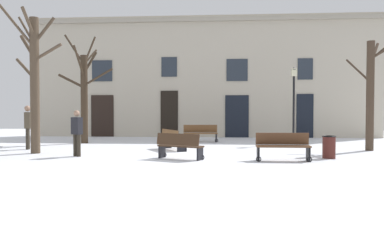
{
  "coord_description": "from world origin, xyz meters",
  "views": [
    {
      "loc": [
        1.3,
        -14.72,
        1.74
      ],
      "look_at": [
        0.0,
        1.7,
        1.2
      ],
      "focal_mm": 38.27,
      "sensor_mm": 36.0,
      "label": 1
    }
  ],
  "objects_px": {
    "bench_far_corner": "(180,146)",
    "bench_near_lamp": "(200,133)",
    "tree_right_of_center": "(371,90)",
    "litter_bin": "(329,147)",
    "person_crossing_plaza": "(28,125)",
    "bench_near_center_tree": "(283,146)",
    "tree_near_facade": "(34,78)",
    "streetlamp": "(294,97)",
    "person_by_shop_door": "(77,131)",
    "tree_foreground": "(84,93)",
    "bench_by_litter_bin": "(173,139)"
  },
  "relations": [
    {
      "from": "bench_far_corner",
      "to": "bench_near_lamp",
      "type": "distance_m",
      "value": 6.66
    },
    {
      "from": "tree_right_of_center",
      "to": "bench_far_corner",
      "type": "height_order",
      "value": "tree_right_of_center"
    },
    {
      "from": "litter_bin",
      "to": "person_crossing_plaza",
      "type": "relative_size",
      "value": 0.43
    },
    {
      "from": "bench_near_lamp",
      "to": "litter_bin",
      "type": "bearing_deg",
      "value": -57.42
    },
    {
      "from": "bench_near_center_tree",
      "to": "person_crossing_plaza",
      "type": "xyz_separation_m",
      "value": [
        -9.85,
        2.78,
        0.53
      ]
    },
    {
      "from": "tree_near_facade",
      "to": "bench_near_center_tree",
      "type": "height_order",
      "value": "tree_near_facade"
    },
    {
      "from": "tree_right_of_center",
      "to": "streetlamp",
      "type": "xyz_separation_m",
      "value": [
        -2.54,
        2.7,
        -0.18
      ]
    },
    {
      "from": "tree_right_of_center",
      "to": "tree_near_facade",
      "type": "height_order",
      "value": "tree_near_facade"
    },
    {
      "from": "person_crossing_plaza",
      "to": "person_by_shop_door",
      "type": "xyz_separation_m",
      "value": [
        2.85,
        -2.16,
        -0.11
      ]
    },
    {
      "from": "tree_foreground",
      "to": "person_by_shop_door",
      "type": "height_order",
      "value": "tree_foreground"
    },
    {
      "from": "bench_by_litter_bin",
      "to": "person_crossing_plaza",
      "type": "xyz_separation_m",
      "value": [
        -5.92,
        -0.26,
        0.57
      ]
    },
    {
      "from": "bench_by_litter_bin",
      "to": "bench_near_lamp",
      "type": "xyz_separation_m",
      "value": [
        0.89,
        3.78,
        0.01
      ]
    },
    {
      "from": "tree_foreground",
      "to": "bench_near_center_tree",
      "type": "bearing_deg",
      "value": -33.8
    },
    {
      "from": "person_crossing_plaza",
      "to": "person_by_shop_door",
      "type": "distance_m",
      "value": 3.58
    },
    {
      "from": "bench_far_corner",
      "to": "person_crossing_plaza",
      "type": "height_order",
      "value": "person_crossing_plaza"
    },
    {
      "from": "tree_foreground",
      "to": "person_by_shop_door",
      "type": "distance_m",
      "value": 5.51
    },
    {
      "from": "litter_bin",
      "to": "person_by_shop_door",
      "type": "bearing_deg",
      "value": -178.99
    },
    {
      "from": "tree_foreground",
      "to": "person_by_shop_door",
      "type": "relative_size",
      "value": 3.21
    },
    {
      "from": "tree_near_facade",
      "to": "bench_by_litter_bin",
      "type": "relative_size",
      "value": 3.17
    },
    {
      "from": "litter_bin",
      "to": "person_crossing_plaza",
      "type": "xyz_separation_m",
      "value": [
        -11.49,
        2.01,
        0.61
      ]
    },
    {
      "from": "tree_foreground",
      "to": "litter_bin",
      "type": "xyz_separation_m",
      "value": [
        10.14,
        -4.92,
        -2.02
      ]
    },
    {
      "from": "tree_near_facade",
      "to": "bench_near_center_tree",
      "type": "relative_size",
      "value": 3.1
    },
    {
      "from": "bench_by_litter_bin",
      "to": "bench_far_corner",
      "type": "relative_size",
      "value": 1.05
    },
    {
      "from": "streetlamp",
      "to": "person_by_shop_door",
      "type": "bearing_deg",
      "value": -146.66
    },
    {
      "from": "person_crossing_plaza",
      "to": "streetlamp",
      "type": "bearing_deg",
      "value": -92.95
    },
    {
      "from": "bench_near_center_tree",
      "to": "streetlamp",
      "type": "bearing_deg",
      "value": 76.96
    },
    {
      "from": "tree_foreground",
      "to": "person_crossing_plaza",
      "type": "relative_size",
      "value": 2.91
    },
    {
      "from": "tree_right_of_center",
      "to": "person_by_shop_door",
      "type": "height_order",
      "value": "tree_right_of_center"
    },
    {
      "from": "person_crossing_plaza",
      "to": "litter_bin",
      "type": "bearing_deg",
      "value": -119.42
    },
    {
      "from": "bench_near_center_tree",
      "to": "person_by_shop_door",
      "type": "height_order",
      "value": "person_by_shop_door"
    },
    {
      "from": "tree_foreground",
      "to": "bench_by_litter_bin",
      "type": "distance_m",
      "value": 5.64
    },
    {
      "from": "bench_by_litter_bin",
      "to": "bench_near_lamp",
      "type": "height_order",
      "value": "bench_near_lamp"
    },
    {
      "from": "litter_bin",
      "to": "bench_by_litter_bin",
      "type": "height_order",
      "value": "bench_by_litter_bin"
    },
    {
      "from": "streetlamp",
      "to": "bench_by_litter_bin",
      "type": "distance_m",
      "value": 6.35
    },
    {
      "from": "bench_near_center_tree",
      "to": "person_by_shop_door",
      "type": "xyz_separation_m",
      "value": [
        -7.0,
        0.61,
        0.42
      ]
    },
    {
      "from": "tree_right_of_center",
      "to": "bench_far_corner",
      "type": "distance_m",
      "value": 8.16
    },
    {
      "from": "bench_near_center_tree",
      "to": "bench_far_corner",
      "type": "height_order",
      "value": "bench_near_center_tree"
    },
    {
      "from": "bench_by_litter_bin",
      "to": "tree_right_of_center",
      "type": "bearing_deg",
      "value": -116.33
    },
    {
      "from": "tree_near_facade",
      "to": "streetlamp",
      "type": "height_order",
      "value": "tree_near_facade"
    },
    {
      "from": "tree_right_of_center",
      "to": "litter_bin",
      "type": "relative_size",
      "value": 5.97
    },
    {
      "from": "litter_bin",
      "to": "bench_near_lamp",
      "type": "distance_m",
      "value": 7.65
    },
    {
      "from": "streetlamp",
      "to": "person_by_shop_door",
      "type": "relative_size",
      "value": 2.22
    },
    {
      "from": "bench_by_litter_bin",
      "to": "person_by_shop_door",
      "type": "xyz_separation_m",
      "value": [
        -3.07,
        -2.42,
        0.46
      ]
    },
    {
      "from": "bench_by_litter_bin",
      "to": "bench_near_lamp",
      "type": "distance_m",
      "value": 3.88
    },
    {
      "from": "streetlamp",
      "to": "bench_near_center_tree",
      "type": "distance_m",
      "value": 6.48
    },
    {
      "from": "tree_near_facade",
      "to": "streetlamp",
      "type": "bearing_deg",
      "value": 24.52
    },
    {
      "from": "person_crossing_plaza",
      "to": "person_by_shop_door",
      "type": "bearing_deg",
      "value": -146.67
    },
    {
      "from": "person_by_shop_door",
      "to": "streetlamp",
      "type": "bearing_deg",
      "value": 64.62
    },
    {
      "from": "tree_foreground",
      "to": "bench_near_lamp",
      "type": "distance_m",
      "value": 5.91
    },
    {
      "from": "bench_by_litter_bin",
      "to": "person_by_shop_door",
      "type": "bearing_deg",
      "value": 99.32
    }
  ]
}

